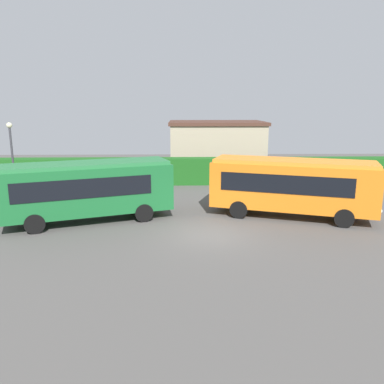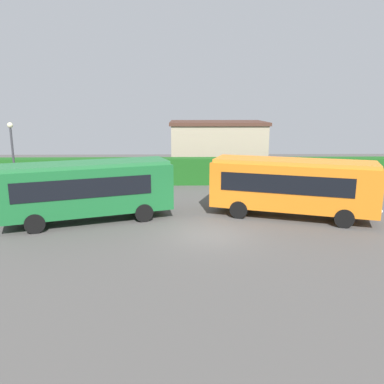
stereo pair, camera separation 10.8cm
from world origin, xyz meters
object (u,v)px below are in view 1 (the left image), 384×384
bus_green (88,188)px  bus_orange (292,185)px  lamppost (12,152)px  person_left (100,195)px  person_center (261,187)px

bus_green → bus_orange: bearing=-16.9°
bus_orange → bus_green: bearing=-157.7°
lamppost → bus_green: bearing=-39.7°
person_left → lamppost: bearing=140.5°
bus_green → person_left: (0.08, 2.63, -0.99)m
person_left → bus_orange: bearing=-28.7°
person_center → bus_green: bearing=-25.7°
bus_green → bus_orange: bus_orange is taller
person_left → person_center: person_center is taller
bus_orange → person_left: bus_orange is taller
person_left → lamppost: lamppost is taller
lamppost → bus_orange: bearing=-14.4°
bus_green → person_center: (10.31, 4.69, -0.98)m
person_left → person_center: (10.23, 2.06, 0.00)m
person_center → bus_orange: bearing=52.5°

